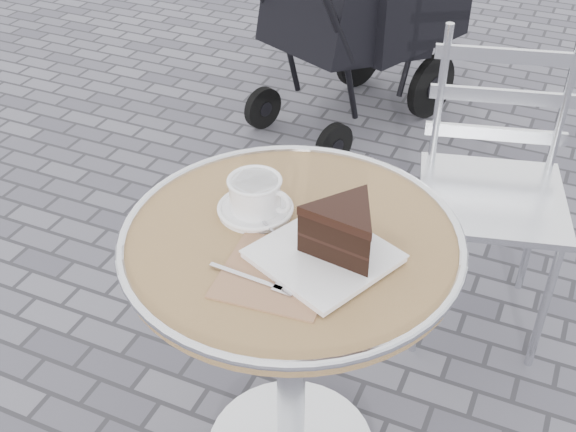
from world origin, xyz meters
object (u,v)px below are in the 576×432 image
at_px(cafe_table, 291,295).
at_px(cappuccino_set, 256,198).
at_px(baby_stroller, 363,14).
at_px(bistro_chair, 496,153).
at_px(cake_plate_set, 338,236).

relative_size(cafe_table, cappuccino_set, 4.35).
bearing_deg(cappuccino_set, baby_stroller, 106.00).
bearing_deg(baby_stroller, cafe_table, -52.57).
relative_size(cappuccino_set, baby_stroller, 0.15).
bearing_deg(bistro_chair, cappuccino_set, -132.38).
relative_size(cappuccino_set, bistro_chair, 0.19).
xyz_separation_m(cafe_table, bistro_chair, (0.29, 0.79, -0.00)).
distance_m(cake_plate_set, bistro_chair, 0.88).
xyz_separation_m(cappuccino_set, bistro_chair, (0.40, 0.75, -0.21)).
bearing_deg(bistro_chair, cake_plate_set, -116.78).
bearing_deg(baby_stroller, cappuccino_set, -55.39).
xyz_separation_m(cake_plate_set, baby_stroller, (-0.58, 1.86, -0.29)).
bearing_deg(cafe_table, baby_stroller, 104.32).
xyz_separation_m(bistro_chair, baby_stroller, (-0.76, 1.03, -0.06)).
distance_m(cappuccino_set, bistro_chair, 0.87).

